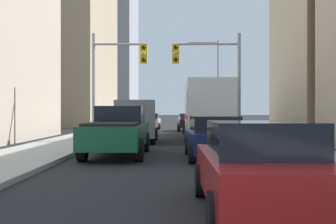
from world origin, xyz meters
The scene contains 13 objects.
sidewalk_left centered at (-5.04, 50.00, 0.07)m, with size 3.26×160.00×0.15m, color #9E9E99.
sidewalk_right centered at (5.04, 50.00, 0.07)m, with size 3.26×160.00×0.15m, color #9E9E99.
city_bus centered at (2.47, 23.29, 1.93)m, with size 2.80×11.56×3.40m.
pickup_truck_green centered at (-1.78, 12.91, 0.93)m, with size 2.20×5.43×1.90m.
cargo_van_grey centered at (-1.62, 19.65, 1.29)m, with size 2.17×5.28×2.26m.
sedan_red centered at (1.68, 4.18, 0.77)m, with size 1.95×4.21×1.52m.
sedan_navy centered at (1.77, 11.82, 0.77)m, with size 1.96×4.27×1.52m.
sedan_black centered at (1.81, 32.08, 0.77)m, with size 1.95×4.26×1.52m.
sedan_beige centered at (-1.72, 36.29, 0.77)m, with size 1.96×4.27×1.52m.
traffic_signal_near_left centered at (-2.74, 19.65, 4.01)m, with size 3.05×0.44×6.00m.
traffic_signal_near_right centered at (2.40, 19.65, 4.04)m, with size 3.78×0.44×6.00m.
utility_pole_right centered at (5.37, 12.28, 5.69)m, with size 2.20×0.28×10.82m.
street_lamp_right centered at (3.67, 30.15, 4.57)m, with size 2.69×0.32×7.50m.
Camera 1 is at (0.21, -2.39, 1.68)m, focal length 42.87 mm.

